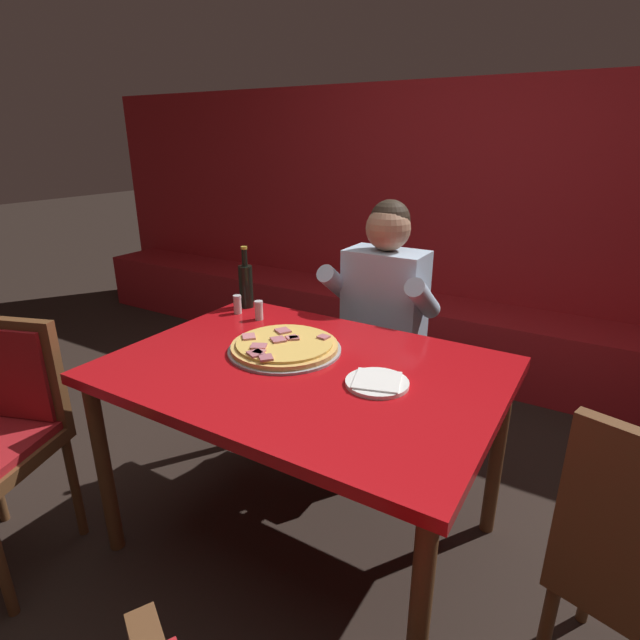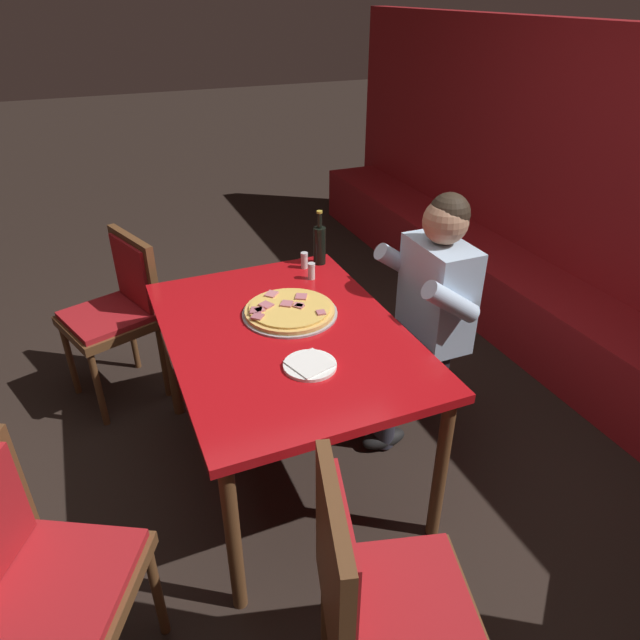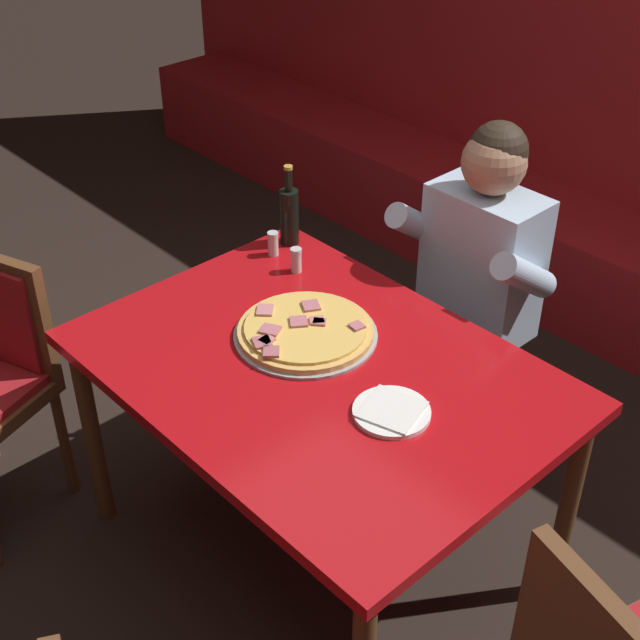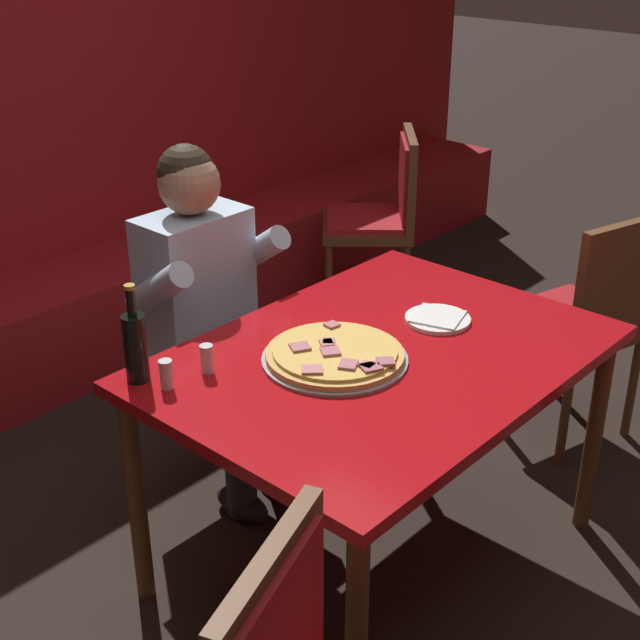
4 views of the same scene
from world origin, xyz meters
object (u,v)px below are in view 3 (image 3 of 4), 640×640
object	(u,v)px
shaker_red_pepper_flakes	(296,261)
plate_white_paper	(392,411)
beer_bottle	(289,215)
shaker_oregano	(273,245)
pizza	(305,331)
diner_seated_blue_shirt	(464,290)
main_dining_table	(318,387)

from	to	relation	value
shaker_red_pepper_flakes	plate_white_paper	bearing A→B (deg)	-22.35
beer_bottle	shaker_oregano	xyz separation A→B (m)	(0.02, -0.10, -0.07)
pizza	beer_bottle	world-z (taller)	beer_bottle
shaker_red_pepper_flakes	diner_seated_blue_shirt	bearing A→B (deg)	47.01
pizza	beer_bottle	distance (m)	0.57
pizza	shaker_red_pepper_flakes	distance (m)	0.37
shaker_oregano	main_dining_table	bearing A→B (deg)	-28.88
plate_white_paper	diner_seated_blue_shirt	size ratio (longest dim) A/B	0.16
main_dining_table	diner_seated_blue_shirt	bearing A→B (deg)	93.44
main_dining_table	plate_white_paper	size ratio (longest dim) A/B	6.50
main_dining_table	shaker_red_pepper_flakes	world-z (taller)	shaker_red_pepper_flakes
shaker_oregano	diner_seated_blue_shirt	size ratio (longest dim) A/B	0.07
pizza	shaker_red_pepper_flakes	size ratio (longest dim) A/B	5.01
pizza	plate_white_paper	distance (m)	0.43
main_dining_table	shaker_oregano	bearing A→B (deg)	151.12
shaker_red_pepper_flakes	diner_seated_blue_shirt	world-z (taller)	diner_seated_blue_shirt
shaker_red_pepper_flakes	beer_bottle	bearing A→B (deg)	145.16
plate_white_paper	diner_seated_blue_shirt	distance (m)	0.78
pizza	shaker_oregano	bearing A→B (deg)	150.74
main_dining_table	pizza	distance (m)	0.18
pizza	diner_seated_blue_shirt	bearing A→B (deg)	81.98
plate_white_paper	shaker_red_pepper_flakes	xyz separation A→B (m)	(-0.72, 0.29, 0.03)
pizza	shaker_oregano	size ratio (longest dim) A/B	5.01
pizza	plate_white_paper	xyz separation A→B (m)	(0.42, -0.07, -0.01)
main_dining_table	plate_white_paper	xyz separation A→B (m)	(0.29, 0.00, 0.09)
beer_bottle	diner_seated_blue_shirt	world-z (taller)	diner_seated_blue_shirt
main_dining_table	beer_bottle	distance (m)	0.74
beer_bottle	shaker_red_pepper_flakes	xyz separation A→B (m)	(0.16, -0.11, -0.07)
pizza	diner_seated_blue_shirt	distance (m)	0.65
diner_seated_blue_shirt	beer_bottle	bearing A→B (deg)	-150.93
beer_bottle	shaker_red_pepper_flakes	world-z (taller)	beer_bottle
plate_white_paper	shaker_oregano	size ratio (longest dim) A/B	2.44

